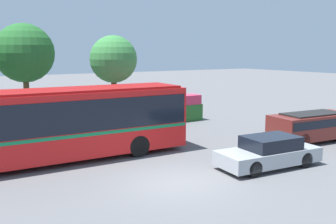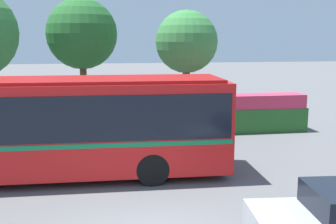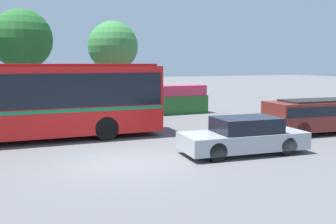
{
  "view_description": "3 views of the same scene",
  "coord_description": "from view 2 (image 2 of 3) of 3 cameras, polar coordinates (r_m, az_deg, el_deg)",
  "views": [
    {
      "loc": [
        -7.45,
        -11.24,
        4.78
      ],
      "look_at": [
        2.66,
        4.73,
        1.77
      ],
      "focal_mm": 40.63,
      "sensor_mm": 36.0,
      "label": 1
    },
    {
      "loc": [
        -0.89,
        -7.64,
        4.34
      ],
      "look_at": [
        1.13,
        4.83,
        2.07
      ],
      "focal_mm": 42.54,
      "sensor_mm": 36.0,
      "label": 2
    },
    {
      "loc": [
        -3.58,
        -11.81,
        3.22
      ],
      "look_at": [
        3.31,
        3.85,
        1.04
      ],
      "focal_mm": 41.44,
      "sensor_mm": 36.0,
      "label": 3
    }
  ],
  "objects": [
    {
      "name": "city_bus",
      "position": [
        13.12,
        -17.93,
        -1.42
      ],
      "size": [
        12.0,
        2.97,
        3.18
      ],
      "rotation": [
        0.0,
        0.0,
        3.11
      ],
      "color": "red",
      "rests_on": "ground"
    },
    {
      "name": "flowering_hedge",
      "position": [
        18.92,
        6.11,
        -0.37
      ],
      "size": [
        9.34,
        1.15,
        1.8
      ],
      "color": "#286028",
      "rests_on": "ground"
    },
    {
      "name": "street_tree_centre",
      "position": [
        22.46,
        -12.24,
        10.84
      ],
      "size": [
        3.83,
        3.83,
        6.61
      ],
      "color": "brown",
      "rests_on": "ground"
    },
    {
      "name": "street_tree_right",
      "position": [
        20.94,
        2.66,
        9.93
      ],
      "size": [
        3.23,
        3.23,
        5.9
      ],
      "color": "brown",
      "rests_on": "ground"
    }
  ]
}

